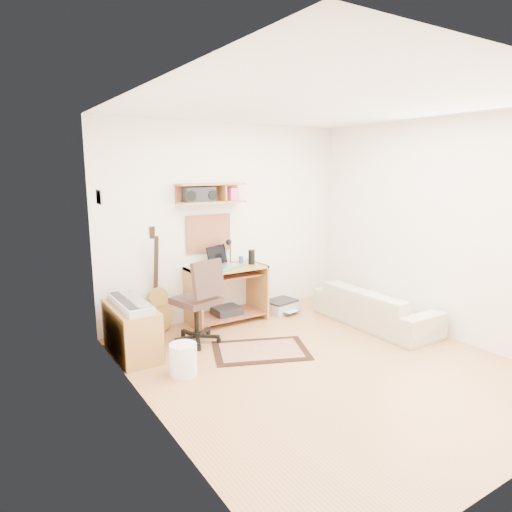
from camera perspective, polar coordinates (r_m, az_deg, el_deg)
floor at (r=4.85m, az=8.43°, el=-13.60°), size 3.60×4.00×0.01m
ceiling at (r=4.45m, az=9.44°, el=18.59°), size 3.60×4.00×0.01m
back_wall at (r=6.10m, az=-3.66°, el=4.38°), size 3.60×0.01×2.60m
left_wall at (r=3.56m, az=-13.47°, el=-0.80°), size 0.01×4.00×2.60m
right_wall at (r=5.82m, az=22.40°, el=3.22°), size 0.01×4.00×2.60m
wall_shelf at (r=5.81m, az=-5.69°, el=7.97°), size 0.90×0.25×0.26m
cork_board at (r=5.96m, az=-6.05°, el=2.91°), size 0.64×0.03×0.49m
wall_photo at (r=4.94m, az=-19.32°, el=7.08°), size 0.02×0.20×0.15m
desk at (r=5.96m, az=-3.77°, el=-4.88°), size 1.00×0.55×0.75m
laptop at (r=5.80m, az=-4.05°, el=-0.10°), size 0.47×0.47×0.28m
speaker at (r=5.98m, az=-0.57°, el=-0.13°), size 0.09×0.09×0.20m
desk_lamp at (r=6.02m, az=-3.28°, el=0.62°), size 0.11×0.11×0.34m
pencil_cup at (r=6.08m, az=-1.91°, el=-0.46°), size 0.06×0.06×0.09m
boombox at (r=5.73m, az=-7.25°, el=7.69°), size 0.39×0.18×0.20m
rug at (r=5.13m, az=0.60°, el=-11.90°), size 1.23×1.05×0.01m
task_chair at (r=5.25m, az=-7.64°, el=-5.63°), size 0.64×0.64×1.02m
cabinet at (r=5.14m, az=-15.57°, el=-9.11°), size 0.40×0.90×0.55m
music_keyboard at (r=5.04m, az=-15.76°, el=-5.76°), size 0.27×0.87×0.08m
guitar at (r=5.65m, az=-12.37°, el=-3.01°), size 0.36×0.23×1.32m
waste_basket at (r=4.58m, az=-9.23°, el=-12.88°), size 0.30×0.30×0.32m
printer at (r=6.43m, az=3.21°, el=-6.37°), size 0.49×0.41×0.16m
sofa at (r=6.03m, az=14.94°, el=-5.47°), size 0.49×1.69×0.66m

